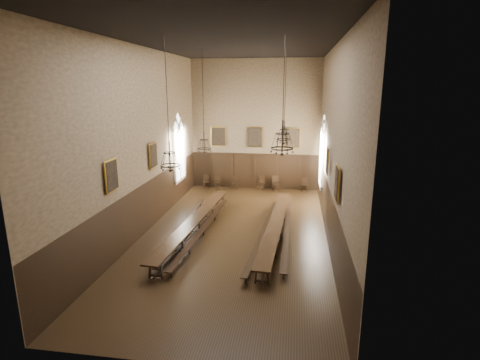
% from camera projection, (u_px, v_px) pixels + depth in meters
% --- Properties ---
extents(floor, '(9.00, 18.00, 0.02)m').
position_uv_depth(floor, '(235.00, 235.00, 18.50)').
color(floor, black).
rests_on(floor, ground).
extents(ceiling, '(9.00, 18.00, 0.02)m').
position_uv_depth(ceiling, '(234.00, 42.00, 16.32)').
color(ceiling, black).
rests_on(ceiling, ground).
extents(wall_back, '(9.00, 0.02, 9.00)m').
position_uv_depth(wall_back, '(255.00, 126.00, 26.06)').
color(wall_back, '#93775A').
rests_on(wall_back, ground).
extents(wall_front, '(9.00, 0.02, 9.00)m').
position_uv_depth(wall_front, '(172.00, 202.00, 8.76)').
color(wall_front, '#93775A').
rests_on(wall_front, ground).
extents(wall_left, '(0.02, 18.00, 9.00)m').
position_uv_depth(wall_left, '(142.00, 143.00, 18.05)').
color(wall_left, '#93775A').
rests_on(wall_left, ground).
extents(wall_right, '(0.02, 18.00, 9.00)m').
position_uv_depth(wall_right, '(333.00, 147.00, 16.77)').
color(wall_right, '#93775A').
rests_on(wall_right, ground).
extents(wainscot_panelling, '(9.00, 18.00, 2.50)m').
position_uv_depth(wainscot_panelling, '(234.00, 211.00, 18.20)').
color(wainscot_panelling, black).
rests_on(wainscot_panelling, floor).
extents(table_left, '(1.40, 10.25, 0.80)m').
position_uv_depth(table_left, '(195.00, 226.00, 18.57)').
color(table_left, black).
rests_on(table_left, floor).
extents(table_right, '(1.24, 10.08, 0.78)m').
position_uv_depth(table_right, '(276.00, 230.00, 18.11)').
color(table_right, black).
rests_on(table_right, floor).
extents(bench_left_outer, '(0.79, 9.21, 0.41)m').
position_uv_depth(bench_left_outer, '(184.00, 228.00, 18.68)').
color(bench_left_outer, black).
rests_on(bench_left_outer, floor).
extents(bench_left_inner, '(0.75, 9.32, 0.42)m').
position_uv_depth(bench_left_inner, '(203.00, 230.00, 18.39)').
color(bench_left_inner, black).
rests_on(bench_left_inner, floor).
extents(bench_right_inner, '(0.94, 9.46, 0.43)m').
position_uv_depth(bench_right_inner, '(264.00, 233.00, 18.01)').
color(bench_right_inner, black).
rests_on(bench_right_inner, floor).
extents(bench_right_outer, '(0.32, 9.16, 0.41)m').
position_uv_depth(bench_right_outer, '(287.00, 232.00, 18.25)').
color(bench_right_outer, black).
rests_on(bench_right_outer, floor).
extents(chair_0, '(0.52, 0.52, 0.95)m').
position_uv_depth(chair_0, '(206.00, 184.00, 27.06)').
color(chair_0, black).
rests_on(chair_0, floor).
extents(chair_1, '(0.48, 0.48, 0.94)m').
position_uv_depth(chair_1, '(218.00, 185.00, 26.94)').
color(chair_1, black).
rests_on(chair_1, floor).
extents(chair_2, '(0.42, 0.42, 0.88)m').
position_uv_depth(chair_2, '(234.00, 185.00, 26.83)').
color(chair_2, black).
rests_on(chair_2, floor).
extents(chair_4, '(0.53, 0.53, 0.96)m').
position_uv_depth(chair_4, '(261.00, 186.00, 26.61)').
color(chair_4, black).
rests_on(chair_4, floor).
extents(chair_5, '(0.54, 0.54, 1.04)m').
position_uv_depth(chair_5, '(276.00, 186.00, 26.33)').
color(chair_5, black).
rests_on(chair_5, floor).
extents(chair_7, '(0.49, 0.49, 1.00)m').
position_uv_depth(chair_7, '(304.00, 187.00, 26.19)').
color(chair_7, black).
rests_on(chair_7, floor).
extents(chandelier_back_left, '(0.76, 0.76, 5.23)m').
position_uv_depth(chandelier_back_left, '(204.00, 141.00, 19.93)').
color(chandelier_back_left, black).
rests_on(chandelier_back_left, ceiling).
extents(chandelier_back_right, '(0.80, 0.80, 4.72)m').
position_uv_depth(chandelier_back_right, '(284.00, 133.00, 19.70)').
color(chandelier_back_right, black).
rests_on(chandelier_back_right, ceiling).
extents(chandelier_front_left, '(0.81, 0.81, 5.14)m').
position_uv_depth(chandelier_front_left, '(170.00, 157.00, 15.20)').
color(chandelier_front_left, black).
rests_on(chandelier_front_left, ceiling).
extents(chandelier_front_right, '(0.91, 0.91, 4.42)m').
position_uv_depth(chandelier_front_right, '(282.00, 141.00, 14.85)').
color(chandelier_front_right, black).
rests_on(chandelier_front_right, ceiling).
extents(portrait_back_0, '(1.10, 0.12, 1.40)m').
position_uv_depth(portrait_back_0, '(218.00, 137.00, 26.49)').
color(portrait_back_0, '#AB8229').
rests_on(portrait_back_0, wall_back).
extents(portrait_back_1, '(1.10, 0.12, 1.40)m').
position_uv_depth(portrait_back_1, '(255.00, 137.00, 26.12)').
color(portrait_back_1, '#AB8229').
rests_on(portrait_back_1, wall_back).
extents(portrait_back_2, '(1.10, 0.12, 1.40)m').
position_uv_depth(portrait_back_2, '(292.00, 138.00, 25.75)').
color(portrait_back_2, '#AB8229').
rests_on(portrait_back_2, wall_back).
extents(portrait_left_0, '(0.12, 1.00, 1.30)m').
position_uv_depth(portrait_left_0, '(153.00, 156.00, 19.19)').
color(portrait_left_0, '#AB8229').
rests_on(portrait_left_0, wall_left).
extents(portrait_left_1, '(0.12, 1.00, 1.30)m').
position_uv_depth(portrait_left_1, '(111.00, 176.00, 14.87)').
color(portrait_left_1, '#AB8229').
rests_on(portrait_left_1, wall_left).
extents(portrait_right_0, '(0.12, 1.00, 1.30)m').
position_uv_depth(portrait_right_0, '(328.00, 160.00, 17.94)').
color(portrait_right_0, '#AB8229').
rests_on(portrait_right_0, wall_right).
extents(portrait_right_1, '(0.12, 1.00, 1.30)m').
position_uv_depth(portrait_right_1, '(337.00, 184.00, 13.62)').
color(portrait_right_1, '#AB8229').
rests_on(portrait_right_1, wall_right).
extents(window_right, '(0.20, 2.20, 4.60)m').
position_uv_depth(window_right, '(322.00, 151.00, 22.32)').
color(window_right, white).
rests_on(window_right, wall_right).
extents(window_left, '(0.20, 2.20, 4.60)m').
position_uv_depth(window_left, '(179.00, 148.00, 23.58)').
color(window_left, white).
rests_on(window_left, wall_left).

